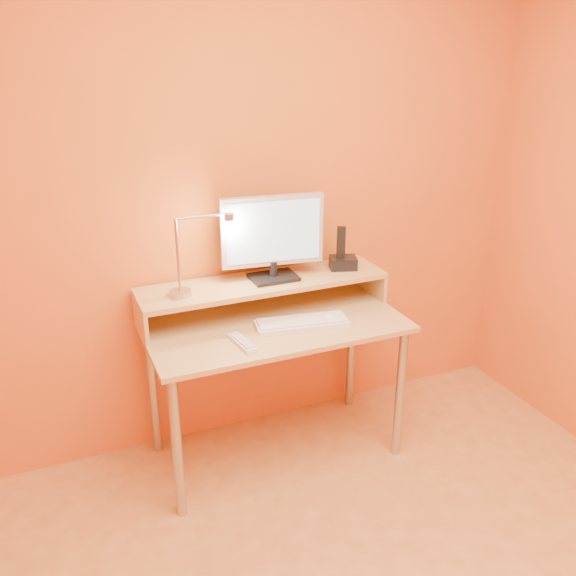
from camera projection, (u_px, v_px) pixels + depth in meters
name	position (u px, v px, depth m)	size (l,w,h in m)	color
wall_back	(250.00, 197.00, 2.94)	(3.00, 0.04, 2.50)	orange
desk_leg_fl	(177.00, 448.00, 2.59)	(0.04, 0.04, 0.69)	#A9A9AF
desk_leg_fr	(400.00, 394.00, 2.99)	(0.04, 0.04, 0.69)	#A9A9AF
desk_leg_bl	(153.00, 390.00, 3.02)	(0.04, 0.04, 0.69)	#A9A9AF
desk_leg_br	(351.00, 349.00, 3.42)	(0.04, 0.04, 0.69)	#A9A9AF
desk_lower	(275.00, 326.00, 2.87)	(1.20, 0.60, 0.03)	tan
shelf_riser_left	(140.00, 319.00, 2.75)	(0.02, 0.30, 0.14)	tan
shelf_riser_right	(370.00, 281.00, 3.18)	(0.02, 0.30, 0.14)	tan
desk_shelf	(263.00, 283.00, 2.94)	(1.20, 0.30, 0.03)	tan
monitor_foot	(274.00, 277.00, 2.95)	(0.22, 0.16, 0.02)	black
monitor_neck	(273.00, 269.00, 2.93)	(0.04, 0.04, 0.07)	black
monitor_panel	(272.00, 231.00, 2.87)	(0.49, 0.04, 0.33)	silver
monitor_back	(270.00, 229.00, 2.89)	(0.44, 0.01, 0.28)	black
monitor_screen	(274.00, 232.00, 2.86)	(0.44, 0.00, 0.29)	#9BC7E0
lamp_base	(180.00, 293.00, 2.76)	(0.10, 0.10, 0.03)	#A9A9AF
lamp_post	(178.00, 256.00, 2.69)	(0.01, 0.01, 0.33)	#A9A9AF
lamp_arm	(202.00, 216.00, 2.67)	(0.01, 0.01, 0.24)	#A9A9AF
lamp_head	(229.00, 217.00, 2.72)	(0.04, 0.04, 0.03)	#A9A9AF
lamp_bulb	(229.00, 220.00, 2.72)	(0.03, 0.03, 0.00)	#FFEAC6
phone_dock	(343.00, 263.00, 3.08)	(0.13, 0.10, 0.06)	black
phone_handset	(341.00, 242.00, 3.03)	(0.04, 0.03, 0.16)	black
phone_led	(356.00, 265.00, 3.05)	(0.01, 0.00, 0.04)	#1946FF
keyboard	(302.00, 323.00, 2.84)	(0.43, 0.14, 0.02)	silver
mouse	(330.00, 318.00, 2.88)	(0.06, 0.11, 0.04)	silver
remote_control	(242.00, 343.00, 2.66)	(0.05, 0.19, 0.02)	silver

